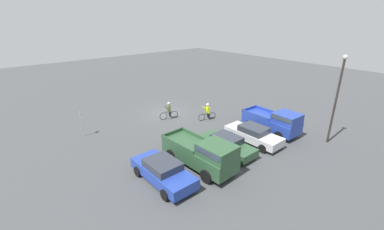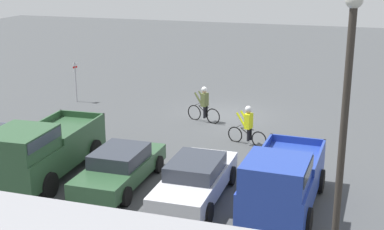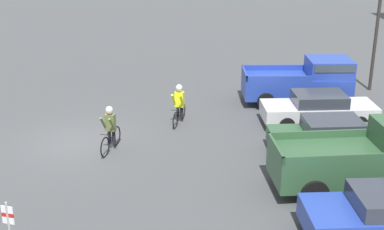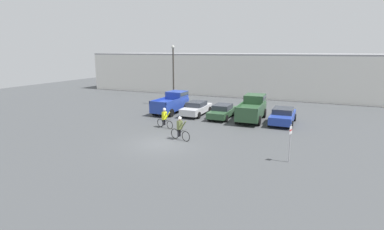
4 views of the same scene
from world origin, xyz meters
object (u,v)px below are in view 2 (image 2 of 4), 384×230
at_px(pickup_truck_1, 41,149).
at_px(fire_lane_sign, 76,77).
at_px(cyclist_0, 204,104).
at_px(sedan_0, 196,179).
at_px(lamppost, 344,128).
at_px(cyclist_1, 248,124).
at_px(pickup_truck_0, 282,179).
at_px(sedan_1, 120,167).

bearing_deg(pickup_truck_1, fire_lane_sign, -66.53).
bearing_deg(cyclist_0, sedan_0, 104.80).
bearing_deg(lamppost, cyclist_0, -61.15).
relative_size(pickup_truck_1, fire_lane_sign, 2.47).
xyz_separation_m(pickup_truck_1, fire_lane_sign, (4.35, -10.03, 0.21)).
bearing_deg(lamppost, cyclist_1, -67.14).
distance_m(pickup_truck_0, pickup_truck_1, 8.37).
height_order(fire_lane_sign, lamppost, lamppost).
relative_size(sedan_0, pickup_truck_1, 0.84).
distance_m(sedan_0, pickup_truck_1, 5.60).
bearing_deg(pickup_truck_1, sedan_1, -170.85).
bearing_deg(fire_lane_sign, pickup_truck_0, 141.92).
distance_m(cyclist_0, fire_lane_sign, 7.88).
bearing_deg(sedan_1, pickup_truck_1, 9.15).
height_order(pickup_truck_0, sedan_0, pickup_truck_0).
distance_m(sedan_1, cyclist_0, 8.10).
bearing_deg(cyclist_0, fire_lane_sign, -10.98).
distance_m(sedan_1, cyclist_1, 6.38).
bearing_deg(sedan_0, fire_lane_sign, -44.79).
bearing_deg(sedan_0, sedan_1, -5.83).
height_order(pickup_truck_0, cyclist_1, pickup_truck_0).
bearing_deg(cyclist_0, cyclist_1, 135.84).
bearing_deg(cyclist_0, pickup_truck_0, 120.54).
height_order(sedan_0, fire_lane_sign, fire_lane_sign).
xyz_separation_m(pickup_truck_0, cyclist_0, (5.00, -8.47, -0.21)).
relative_size(cyclist_0, fire_lane_sign, 0.79).
bearing_deg(pickup_truck_0, lamppost, 114.85).
xyz_separation_m(pickup_truck_0, fire_lane_sign, (12.72, -9.97, 0.28)).
relative_size(cyclist_0, lamppost, 0.26).
bearing_deg(lamppost, sedan_0, -40.54).
height_order(sedan_1, lamppost, lamppost).
relative_size(pickup_truck_0, sedan_1, 1.09).
xyz_separation_m(cyclist_1, lamppost, (-4.06, 9.64, 3.16)).
relative_size(pickup_truck_1, cyclist_0, 3.12).
bearing_deg(lamppost, pickup_truck_1, -20.17).
relative_size(pickup_truck_0, pickup_truck_1, 0.89).
bearing_deg(sedan_0, cyclist_0, -75.20).
distance_m(sedan_1, pickup_truck_1, 2.86).
height_order(pickup_truck_0, lamppost, lamppost).
relative_size(cyclist_1, fire_lane_sign, 0.79).
distance_m(pickup_truck_1, cyclist_0, 9.17).
relative_size(sedan_0, lamppost, 0.68).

